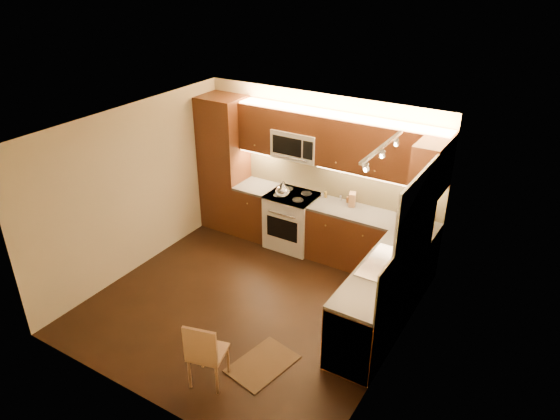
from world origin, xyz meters
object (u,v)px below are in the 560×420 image
Objects in this scene: stove at (292,220)px; knife_block at (352,199)px; toaster_oven at (415,217)px; dining_chair at (208,351)px; soap_bottle at (421,235)px; kettle at (282,189)px; microwave at (298,144)px; sink at (388,260)px.

knife_block is (0.95, 0.16, 0.54)m from stove.
toaster_oven is at bearing -25.05° from knife_block.
dining_chair is at bearing -104.24° from toaster_oven.
knife_block is 1.31m from soap_bottle.
toaster_oven is 1.02m from knife_block.
dining_chair is (-0.23, -3.25, -0.57)m from knife_block.
stove is 2.04m from toaster_oven.
toaster_oven reaches higher than soap_bottle.
toaster_oven reaches higher than knife_block.
toaster_oven reaches higher than stove.
knife_block is (1.05, 0.30, -0.04)m from kettle.
kettle reaches higher than knife_block.
dining_chair is at bearing -112.58° from knife_block.
stove is at bearing -90.00° from microwave.
dining_chair is (0.72, -3.22, -1.29)m from microwave.
knife_block reaches higher than stove.
sink is 3.43× the size of kettle.
toaster_oven is (1.96, -0.09, -0.69)m from microwave.
soap_bottle is (0.20, -0.38, -0.04)m from toaster_oven.
dining_chair is at bearing -123.24° from sink.
knife_block is 1.23× the size of soap_bottle.
sink is (2.00, -1.26, -0.74)m from microwave.
knife_block is at bearing 10.21° from kettle.
microwave is at bearing 87.59° from dining_chair.
stove is 3.17m from dining_chair.
sink is (2.00, -1.12, 0.52)m from stove.
knife_block is at bearing 1.63° from microwave.
knife_block reaches higher than sink.
soap_bottle is 3.16m from dining_chair.
toaster_oven is 0.43m from soap_bottle.
knife_block is at bearing 71.02° from dining_chair.
kettle is 1.47× the size of soap_bottle.
toaster_oven is at bearing 1.35° from stove.
sink reaches higher than dining_chair.
stove is 4.40× the size of knife_block.
kettle is 0.29× the size of dining_chair.
knife_block is at bearing 142.18° from soap_bottle.
kettle is 1.09m from knife_block.
sink is at bearing -29.36° from stove.
toaster_oven is 3.42m from dining_chair.
sink is 2.41m from dining_chair.
toaster_oven is 0.50× the size of dining_chair.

